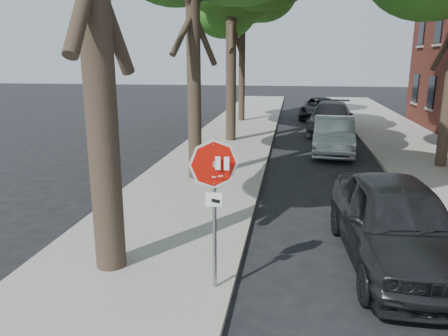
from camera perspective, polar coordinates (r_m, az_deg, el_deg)
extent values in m
plane|color=black|center=(7.83, 4.08, -16.34)|extent=(120.00, 120.00, 0.00)
cube|color=gray|center=(19.37, -0.23, 2.49)|extent=(4.00, 55.00, 0.12)
cube|color=gray|center=(19.90, 24.72, 1.50)|extent=(4.00, 55.00, 0.12)
cube|color=#9E9384|center=(19.15, 5.84, 2.30)|extent=(0.12, 55.00, 0.13)
cube|color=#9E9384|center=(19.44, 18.90, 1.78)|extent=(0.12, 55.00, 0.13)
cylinder|color=gray|center=(7.30, -1.24, -6.28)|extent=(0.06, 0.06, 2.60)
cube|color=#99999E|center=(7.00, -1.32, 0.55)|extent=(0.05, 0.06, 0.10)
cylinder|color=#99999E|center=(7.00, -1.33, 0.54)|extent=(0.76, 0.32, 0.82)
cylinder|color=white|center=(6.99, -1.35, 0.52)|extent=(0.76, 0.32, 0.82)
cylinder|color=red|center=(6.98, -1.36, 0.51)|extent=(0.68, 0.29, 0.74)
cube|color=white|center=(7.01, -3.06, 0.71)|extent=(0.08, 0.00, 0.22)
cube|color=white|center=(6.98, -1.94, 0.67)|extent=(0.08, 0.00, 0.22)
cube|color=white|center=(6.96, -0.80, 0.63)|extent=(0.08, 0.00, 0.22)
cube|color=white|center=(6.93, 0.34, 0.58)|extent=(0.08, 0.00, 0.22)
cube|color=silver|center=(7.04, -2.25, -0.99)|extent=(0.08, 0.00, 0.03)
cube|color=silver|center=(7.02, -1.36, -1.18)|extent=(0.08, 0.00, 0.03)
cube|color=silver|center=(7.00, -0.48, -1.06)|extent=(0.08, 0.00, 0.03)
cube|color=white|center=(7.16, -1.31, -4.14)|extent=(0.28, 0.02, 0.24)
cube|color=black|center=(7.15, -1.09, -4.34)|extent=(0.15, 0.00, 0.08)
cylinder|color=black|center=(8.00, -16.65, 20.07)|extent=(0.56, 0.56, 9.50)
cylinder|color=black|center=(14.11, -4.06, 17.77)|extent=(0.44, 0.44, 9.50)
cylinder|color=black|center=(20.97, 0.95, 17.28)|extent=(0.48, 0.48, 10.00)
cylinder|color=black|center=(27.92, 2.38, 15.45)|extent=(0.40, 0.40, 9.00)
ellipsoid|color=#12440F|center=(28.10, 2.44, 20.60)|extent=(4.16, 4.16, 3.33)
ellipsoid|color=#12440F|center=(28.90, 1.03, 19.67)|extent=(3.78, 3.78, 3.02)
imported|color=black|center=(9.24, 21.54, -6.56)|extent=(2.36, 5.16, 1.71)
imported|color=#A8ACB0|center=(19.24, 14.12, 4.15)|extent=(1.96, 4.79, 1.55)
imported|color=#424146|center=(24.66, 13.77, 6.40)|extent=(2.93, 5.90, 1.65)
imported|color=black|center=(30.28, 12.35, 7.62)|extent=(2.97, 5.35, 1.42)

